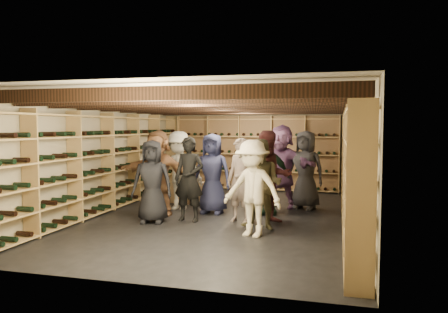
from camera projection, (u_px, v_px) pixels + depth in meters
name	position (u px, v px, depth m)	size (l,w,h in m)	color
ground	(221.00, 216.00, 9.00)	(8.00, 8.00, 0.00)	black
walls	(221.00, 158.00, 8.92)	(5.52, 8.02, 2.40)	tan
ceiling	(221.00, 99.00, 8.84)	(5.50, 8.00, 0.01)	#BDB4A1
ceiling_joists	(221.00, 106.00, 8.85)	(5.40, 7.12, 0.18)	black
wine_rack_left	(108.00, 162.00, 9.58)	(0.32, 7.50, 2.15)	tan
wine_rack_right	(351.00, 167.00, 8.27)	(0.32, 7.50, 2.15)	tan
wine_rack_back	(255.00, 153.00, 12.62)	(4.70, 0.30, 2.15)	tan
crate_stack_left	(182.00, 192.00, 10.58)	(0.55, 0.42, 0.51)	tan
crate_stack_right	(203.00, 193.00, 10.45)	(0.53, 0.38, 0.51)	tan
crate_loose	(304.00, 194.00, 11.37)	(0.50, 0.33, 0.17)	tan
person_0	(152.00, 181.00, 8.35)	(0.78, 0.51, 1.59)	black
person_1	(189.00, 179.00, 8.48)	(0.60, 0.40, 1.65)	black
person_2	(262.00, 184.00, 7.81)	(0.79, 0.62, 1.63)	brown
person_3	(252.00, 188.00, 7.30)	(1.05, 0.60, 1.62)	beige
person_5	(158.00, 172.00, 9.10)	(1.65, 0.53, 1.78)	brown
person_6	(212.00, 174.00, 9.25)	(0.83, 0.54, 1.70)	#202445
person_7	(241.00, 180.00, 8.38)	(0.59, 0.39, 1.63)	gray
person_8	(270.00, 177.00, 8.32)	(0.86, 0.67, 1.77)	#421B1C
person_9	(179.00, 171.00, 9.68)	(1.12, 0.65, 1.74)	#ABA79C
person_10	(267.00, 176.00, 9.16)	(0.95, 0.39, 1.62)	#22442D
person_11	(281.00, 166.00, 9.92)	(1.75, 0.56, 1.89)	#955F9A
person_12	(305.00, 170.00, 9.77)	(0.86, 0.56, 1.76)	#38373D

